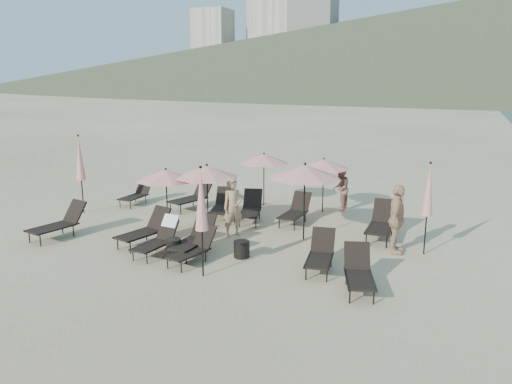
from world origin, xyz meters
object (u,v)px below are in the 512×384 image
at_px(lounger_11, 381,223).
at_px(side_table_1, 242,249).
at_px(lounger_4, 320,254).
at_px(lounger_6, 137,194).
at_px(beachgoer_b, 340,188).
at_px(umbrella_closed_2, 80,159).
at_px(lounger_9, 251,208).
at_px(lounger_0, 59,222).
at_px(umbrella_open_1, 207,172).
at_px(lounger_5, 359,272).
at_px(lounger_8, 222,205).
at_px(lounger_1, 145,229).
at_px(umbrella_closed_0, 201,200).
at_px(lounger_7, 193,196).
at_px(umbrella_closed_1, 429,191).
at_px(umbrella_open_0, 166,175).
at_px(beachgoer_c, 397,219).
at_px(lounger_10, 295,210).
at_px(lounger_12, 193,248).
at_px(umbrella_open_3, 264,159).
at_px(lounger_3, 194,238).
at_px(side_table_0, 174,248).
at_px(umbrella_open_2, 305,172).
at_px(beachgoer_a, 233,207).
at_px(lounger_2, 159,237).
at_px(umbrella_open_4, 324,164).

bearing_deg(lounger_11, side_table_1, -136.46).
bearing_deg(lounger_4, lounger_11, 63.90).
distance_m(lounger_6, beachgoer_b, 7.71).
height_order(lounger_11, umbrella_closed_2, umbrella_closed_2).
height_order(lounger_6, lounger_9, lounger_9).
height_order(lounger_0, umbrella_open_1, umbrella_open_1).
bearing_deg(lounger_5, lounger_8, 125.80).
height_order(lounger_1, lounger_6, lounger_1).
bearing_deg(umbrella_closed_0, lounger_11, 52.85).
bearing_deg(lounger_9, lounger_4, -61.09).
height_order(lounger_6, lounger_7, lounger_7).
xyz_separation_m(umbrella_closed_1, umbrella_closed_2, (-11.65, -0.14, 0.17)).
bearing_deg(umbrella_open_0, lounger_4, -14.42).
bearing_deg(beachgoer_c, lounger_10, 63.55).
xyz_separation_m(lounger_6, lounger_7, (2.33, 0.23, 0.07)).
height_order(umbrella_closed_0, umbrella_closed_2, umbrella_closed_2).
relative_size(lounger_4, beachgoer_c, 0.86).
bearing_deg(lounger_12, beachgoer_b, 83.25).
bearing_deg(lounger_6, umbrella_open_1, -25.38).
xyz_separation_m(lounger_12, umbrella_open_0, (-2.15, 2.17, 1.38)).
bearing_deg(umbrella_open_3, lounger_3, -87.88).
bearing_deg(umbrella_closed_1, lounger_11, 143.75).
height_order(umbrella_closed_0, umbrella_closed_1, umbrella_closed_0).
height_order(umbrella_open_0, side_table_0, umbrella_open_0).
bearing_deg(lounger_12, lounger_9, 104.15).
distance_m(lounger_12, side_table_1, 1.33).
xyz_separation_m(lounger_0, beachgoer_c, (9.56, 2.49, 0.49)).
bearing_deg(beachgoer_c, lounger_0, 104.43).
distance_m(lounger_7, umbrella_closed_1, 8.63).
xyz_separation_m(lounger_7, umbrella_open_2, (4.88, -1.91, 1.58)).
bearing_deg(lounger_12, side_table_1, 52.21).
distance_m(lounger_8, umbrella_closed_2, 5.29).
bearing_deg(beachgoer_c, umbrella_closed_2, 89.53).
bearing_deg(lounger_9, beachgoer_a, -101.02).
bearing_deg(lounger_2, beachgoer_a, 67.59).
distance_m(lounger_4, umbrella_open_3, 6.84).
bearing_deg(beachgoer_b, umbrella_open_1, -37.59).
bearing_deg(lounger_5, umbrella_closed_0, 173.35).
bearing_deg(lounger_2, lounger_9, 80.84).
xyz_separation_m(lounger_6, side_table_0, (4.40, -4.45, -0.16)).
distance_m(lounger_0, lounger_2, 3.58).
height_order(umbrella_open_2, beachgoer_a, umbrella_open_2).
height_order(lounger_2, umbrella_open_3, umbrella_open_3).
relative_size(lounger_7, umbrella_closed_0, 0.70).
bearing_deg(lounger_5, umbrella_open_4, 95.34).
xyz_separation_m(lounger_10, umbrella_open_0, (-3.48, -2.33, 1.35)).
relative_size(lounger_1, lounger_5, 1.06).
height_order(side_table_0, beachgoer_b, beachgoer_b).
distance_m(umbrella_closed_0, side_table_0, 2.34).
bearing_deg(beachgoer_c, umbrella_closed_0, 130.28).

